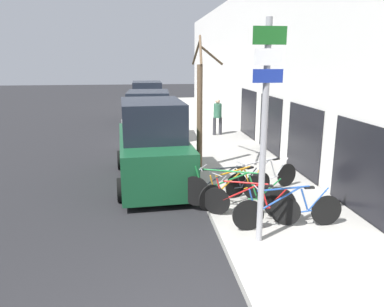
# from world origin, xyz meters

# --- Properties ---
(ground_plane) EXTENTS (80.00, 80.00, 0.00)m
(ground_plane) POSITION_xyz_m (0.00, 11.20, 0.00)
(ground_plane) COLOR black
(sidewalk_curb) EXTENTS (3.20, 32.00, 0.15)m
(sidewalk_curb) POSITION_xyz_m (2.60, 14.00, 0.07)
(sidewalk_curb) COLOR #9E9B93
(sidewalk_curb) RESTS_ON ground
(building_facade) EXTENTS (0.23, 32.00, 6.50)m
(building_facade) POSITION_xyz_m (4.35, 13.93, 3.22)
(building_facade) COLOR silver
(building_facade) RESTS_ON ground
(signpost) EXTENTS (0.57, 0.13, 4.00)m
(signpost) POSITION_xyz_m (1.68, 2.86, 2.35)
(signpost) COLOR #939399
(signpost) RESTS_ON sidewalk_curb
(bicycle_0) EXTENTS (2.29, 0.44, 0.89)m
(bicycle_0) POSITION_xyz_m (2.41, 3.32, 0.53)
(bicycle_0) COLOR black
(bicycle_0) RESTS_ON sidewalk_curb
(bicycle_1) EXTENTS (1.84, 1.06, 0.85)m
(bicycle_1) POSITION_xyz_m (1.77, 3.82, 0.52)
(bicycle_1) COLOR black
(bicycle_1) RESTS_ON sidewalk_curb
(bicycle_2) EXTENTS (2.29, 1.38, 0.98)m
(bicycle_2) POSITION_xyz_m (1.56, 4.26, 0.57)
(bicycle_2) COLOR black
(bicycle_2) RESTS_ON sidewalk_curb
(bicycle_3) EXTENTS (1.98, 1.07, 0.85)m
(bicycle_3) POSITION_xyz_m (1.72, 4.76, 0.52)
(bicycle_3) COLOR black
(bicycle_3) RESTS_ON sidewalk_curb
(bicycle_4) EXTENTS (2.14, 0.44, 0.87)m
(bicycle_4) POSITION_xyz_m (1.49, 4.93, 0.52)
(bicycle_4) COLOR black
(bicycle_4) RESTS_ON sidewalk_curb
(bicycle_5) EXTENTS (2.14, 0.92, 0.86)m
(bicycle_5) POSITION_xyz_m (2.58, 5.45, 0.52)
(bicycle_5) COLOR black
(bicycle_5) RESTS_ON sidewalk_curb
(parked_car_0) EXTENTS (2.23, 4.81, 2.37)m
(parked_car_0) POSITION_xyz_m (-0.17, 7.09, 1.06)
(parked_car_0) COLOR #144728
(parked_car_0) RESTS_ON ground
(parked_car_1) EXTENTS (2.22, 4.58, 2.20)m
(parked_car_1) POSITION_xyz_m (-0.16, 12.42, 1.00)
(parked_car_1) COLOR silver
(parked_car_1) RESTS_ON ground
(parked_car_2) EXTENTS (2.00, 4.50, 2.24)m
(parked_car_2) POSITION_xyz_m (-0.11, 18.43, 1.00)
(parked_car_2) COLOR #51565B
(parked_car_2) RESTS_ON ground
(pedestrian_near) EXTENTS (0.42, 0.36, 1.62)m
(pedestrian_near) POSITION_xyz_m (2.91, 12.99, 1.09)
(pedestrian_near) COLOR #333338
(pedestrian_near) RESTS_ON sidewalk_curb
(street_tree) EXTENTS (0.99, 2.79, 4.01)m
(street_tree) POSITION_xyz_m (1.33, 7.92, 2.07)
(street_tree) COLOR brown
(street_tree) RESTS_ON sidewalk_curb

